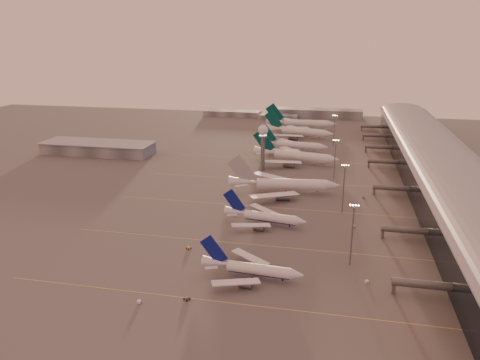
# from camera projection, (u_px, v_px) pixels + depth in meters

# --- Properties ---
(ground) EXTENTS (700.00, 700.00, 0.00)m
(ground) POSITION_uv_depth(u_px,v_px,m) (203.00, 251.00, 188.44)
(ground) COLOR #535050
(ground) RESTS_ON ground
(taxiway_markings) EXTENTS (180.00, 185.25, 0.02)m
(taxiway_markings) POSITION_uv_depth(u_px,v_px,m) (291.00, 208.00, 234.87)
(taxiway_markings) COLOR #E0D94F
(taxiway_markings) RESTS_ON ground
(terminal) EXTENTS (57.00, 362.00, 23.04)m
(terminal) POSITION_uv_depth(u_px,v_px,m) (438.00, 168.00, 266.99)
(terminal) COLOR black
(terminal) RESTS_ON ground
(hangar) EXTENTS (82.00, 27.00, 8.50)m
(hangar) POSITION_uv_depth(u_px,v_px,m) (98.00, 148.00, 341.53)
(hangar) COLOR slate
(hangar) RESTS_ON ground
(radar_tower) EXTENTS (6.40, 6.40, 31.10)m
(radar_tower) POSITION_uv_depth(u_px,v_px,m) (263.00, 139.00, 293.35)
(radar_tower) COLOR slate
(radar_tower) RESTS_ON ground
(mast_a) EXTENTS (3.60, 0.56, 25.00)m
(mast_a) POSITION_uv_depth(u_px,v_px,m) (352.00, 231.00, 172.97)
(mast_a) COLOR slate
(mast_a) RESTS_ON ground
(mast_b) EXTENTS (3.60, 0.56, 25.00)m
(mast_b) POSITION_uv_depth(u_px,v_px,m) (344.00, 186.00, 224.94)
(mast_b) COLOR slate
(mast_b) RESTS_ON ground
(mast_c) EXTENTS (3.60, 0.56, 25.00)m
(mast_c) POSITION_uv_depth(u_px,v_px,m) (335.00, 157.00, 277.31)
(mast_c) COLOR slate
(mast_c) RESTS_ON ground
(mast_d) EXTENTS (3.60, 0.56, 25.00)m
(mast_d) POSITION_uv_depth(u_px,v_px,m) (334.00, 129.00, 361.79)
(mast_d) COLOR slate
(mast_d) RESTS_ON ground
(distant_horizon) EXTENTS (165.00, 37.50, 9.00)m
(distant_horizon) POSITION_uv_depth(u_px,v_px,m) (292.00, 114.00, 490.56)
(distant_horizon) COLOR slate
(distant_horizon) RESTS_ON ground
(narrowbody_near) EXTENTS (38.06, 30.30, 14.87)m
(narrowbody_near) POSITION_uv_depth(u_px,v_px,m) (252.00, 270.00, 166.66)
(narrowbody_near) COLOR white
(narrowbody_near) RESTS_ON ground
(narrowbody_mid) EXTENTS (39.61, 31.41, 15.53)m
(narrowbody_mid) POSITION_uv_depth(u_px,v_px,m) (265.00, 218.00, 213.73)
(narrowbody_mid) COLOR white
(narrowbody_mid) RESTS_ON ground
(widebody_white) EXTENTS (61.29, 48.84, 21.60)m
(widebody_white) POSITION_uv_depth(u_px,v_px,m) (284.00, 187.00, 255.78)
(widebody_white) COLOR white
(widebody_white) RESTS_ON ground
(greentail_a) EXTENTS (59.84, 47.87, 21.97)m
(greentail_a) POSITION_uv_depth(u_px,v_px,m) (296.00, 158.00, 315.60)
(greentail_a) COLOR white
(greentail_a) RESTS_ON ground
(greentail_b) EXTENTS (52.33, 42.08, 19.02)m
(greentail_b) POSITION_uv_depth(u_px,v_px,m) (293.00, 147.00, 349.07)
(greentail_b) COLOR white
(greentail_b) RESTS_ON ground
(greentail_c) EXTENTS (60.18, 48.05, 22.22)m
(greentail_c) POSITION_uv_depth(u_px,v_px,m) (299.00, 133.00, 394.69)
(greentail_c) COLOR white
(greentail_c) RESTS_ON ground
(greentail_d) EXTENTS (64.89, 52.43, 23.58)m
(greentail_d) POSITION_uv_depth(u_px,v_px,m) (301.00, 125.00, 428.86)
(greentail_d) COLOR white
(greentail_d) RESTS_ON ground
(gsv_truck_a) EXTENTS (5.87, 4.74, 2.29)m
(gsv_truck_a) POSITION_uv_depth(u_px,v_px,m) (140.00, 300.00, 151.39)
(gsv_truck_a) COLOR white
(gsv_truck_a) RESTS_ON ground
(gsv_tug_near) EXTENTS (3.85, 4.44, 1.09)m
(gsv_tug_near) POSITION_uv_depth(u_px,v_px,m) (187.00, 299.00, 153.24)
(gsv_tug_near) COLOR #56595B
(gsv_tug_near) RESTS_ON ground
(gsv_catering_a) EXTENTS (5.32, 4.30, 4.01)m
(gsv_catering_a) POSITION_uv_depth(u_px,v_px,m) (368.00, 278.00, 163.60)
(gsv_catering_a) COLOR white
(gsv_catering_a) RESTS_ON ground
(gsv_tug_mid) EXTENTS (4.04, 3.65, 0.99)m
(gsv_tug_mid) POSITION_uv_depth(u_px,v_px,m) (189.00, 248.00, 189.70)
(gsv_tug_mid) COLOR yellow
(gsv_tug_mid) RESTS_ON ground
(gsv_truck_b) EXTENTS (5.92, 2.32, 2.38)m
(gsv_truck_b) POSITION_uv_depth(u_px,v_px,m) (355.00, 225.00, 210.81)
(gsv_truck_b) COLOR yellow
(gsv_truck_b) RESTS_ON ground
(gsv_truck_c) EXTENTS (5.31, 3.31, 2.02)m
(gsv_truck_c) POSITION_uv_depth(u_px,v_px,m) (237.00, 206.00, 234.58)
(gsv_truck_c) COLOR #56595B
(gsv_truck_c) RESTS_ON ground
(gsv_catering_b) EXTENTS (4.73, 3.37, 3.55)m
(gsv_catering_b) POSITION_uv_depth(u_px,v_px,m) (364.00, 195.00, 248.42)
(gsv_catering_b) COLOR #56595B
(gsv_catering_b) RESTS_ON ground
(gsv_tug_far) EXTENTS (3.85, 3.65, 0.95)m
(gsv_tug_far) POSITION_uv_depth(u_px,v_px,m) (269.00, 176.00, 285.64)
(gsv_tug_far) COLOR white
(gsv_tug_far) RESTS_ON ground
(gsv_truck_d) EXTENTS (2.83, 5.18, 1.98)m
(gsv_truck_d) POSITION_uv_depth(u_px,v_px,m) (245.00, 164.00, 310.59)
(gsv_truck_d) COLOR white
(gsv_truck_d) RESTS_ON ground
(gsv_tug_hangar) EXTENTS (3.91, 2.72, 1.03)m
(gsv_tug_hangar) POSITION_uv_depth(u_px,v_px,m) (332.00, 160.00, 323.51)
(gsv_tug_hangar) COLOR white
(gsv_tug_hangar) RESTS_ON ground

